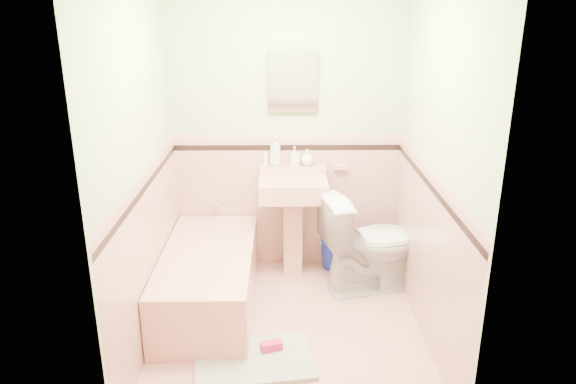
{
  "coord_description": "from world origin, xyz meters",
  "views": [
    {
      "loc": [
        -0.04,
        -3.53,
        2.32
      ],
      "look_at": [
        0.0,
        0.25,
        1.0
      ],
      "focal_mm": 33.88,
      "sensor_mm": 36.0,
      "label": 1
    }
  ],
  "objects_px": {
    "soap_bottle_left": "(275,151)",
    "bucket": "(335,254)",
    "bathtub": "(209,281)",
    "shoe": "(271,346)",
    "soap_bottle_mid": "(294,156)",
    "sink": "(293,228)",
    "toilet": "(371,242)",
    "medicine_cabinet": "(293,81)",
    "soap_bottle_right": "(307,157)"
  },
  "relations": [
    {
      "from": "medicine_cabinet",
      "to": "soap_bottle_mid",
      "type": "bearing_deg",
      "value": -63.88
    },
    {
      "from": "bathtub",
      "to": "soap_bottle_right",
      "type": "distance_m",
      "value": 1.35
    },
    {
      "from": "soap_bottle_left",
      "to": "toilet",
      "type": "xyz_separation_m",
      "value": [
        0.8,
        -0.43,
        -0.67
      ]
    },
    {
      "from": "soap_bottle_left",
      "to": "bucket",
      "type": "height_order",
      "value": "soap_bottle_left"
    },
    {
      "from": "soap_bottle_mid",
      "to": "bucket",
      "type": "relative_size",
      "value": 0.63
    },
    {
      "from": "bucket",
      "to": "medicine_cabinet",
      "type": "bearing_deg",
      "value": 169.54
    },
    {
      "from": "soap_bottle_left",
      "to": "bucket",
      "type": "distance_m",
      "value": 1.11
    },
    {
      "from": "sink",
      "to": "medicine_cabinet",
      "type": "bearing_deg",
      "value": 90.0
    },
    {
      "from": "soap_bottle_left",
      "to": "shoe",
      "type": "relative_size",
      "value": 1.77
    },
    {
      "from": "sink",
      "to": "shoe",
      "type": "bearing_deg",
      "value": -98.3
    },
    {
      "from": "medicine_cabinet",
      "to": "soap_bottle_left",
      "type": "bearing_deg",
      "value": -168.83
    },
    {
      "from": "soap_bottle_left",
      "to": "soap_bottle_mid",
      "type": "xyz_separation_m",
      "value": [
        0.17,
        0.0,
        -0.04
      ]
    },
    {
      "from": "bucket",
      "to": "shoe",
      "type": "relative_size",
      "value": 1.82
    },
    {
      "from": "soap_bottle_right",
      "to": "toilet",
      "type": "xyz_separation_m",
      "value": [
        0.52,
        -0.43,
        -0.62
      ]
    },
    {
      "from": "soap_bottle_right",
      "to": "bathtub",
      "type": "bearing_deg",
      "value": -138.64
    },
    {
      "from": "soap_bottle_right",
      "to": "shoe",
      "type": "bearing_deg",
      "value": -102.4
    },
    {
      "from": "soap_bottle_left",
      "to": "medicine_cabinet",
      "type": "bearing_deg",
      "value": 11.17
    },
    {
      "from": "bathtub",
      "to": "toilet",
      "type": "relative_size",
      "value": 1.77
    },
    {
      "from": "medicine_cabinet",
      "to": "toilet",
      "type": "xyz_separation_m",
      "value": [
        0.65,
        -0.46,
        -1.28
      ]
    },
    {
      "from": "sink",
      "to": "medicine_cabinet",
      "type": "relative_size",
      "value": 1.97
    },
    {
      "from": "soap_bottle_left",
      "to": "shoe",
      "type": "height_order",
      "value": "soap_bottle_left"
    },
    {
      "from": "medicine_cabinet",
      "to": "soap_bottle_mid",
      "type": "distance_m",
      "value": 0.65
    },
    {
      "from": "sink",
      "to": "toilet",
      "type": "distance_m",
      "value": 0.7
    },
    {
      "from": "sink",
      "to": "medicine_cabinet",
      "type": "xyz_separation_m",
      "value": [
        0.0,
        0.21,
        1.25
      ]
    },
    {
      "from": "medicine_cabinet",
      "to": "bucket",
      "type": "distance_m",
      "value": 1.62
    },
    {
      "from": "soap_bottle_right",
      "to": "toilet",
      "type": "relative_size",
      "value": 0.17
    },
    {
      "from": "bathtub",
      "to": "soap_bottle_left",
      "type": "bearing_deg",
      "value": 53.36
    },
    {
      "from": "bathtub",
      "to": "toilet",
      "type": "bearing_deg",
      "value": 11.96
    },
    {
      "from": "bathtub",
      "to": "medicine_cabinet",
      "type": "height_order",
      "value": "medicine_cabinet"
    },
    {
      "from": "sink",
      "to": "toilet",
      "type": "bearing_deg",
      "value": -20.92
    },
    {
      "from": "bathtub",
      "to": "shoe",
      "type": "xyz_separation_m",
      "value": [
        0.51,
        -0.64,
        -0.16
      ]
    },
    {
      "from": "soap_bottle_left",
      "to": "soap_bottle_mid",
      "type": "relative_size",
      "value": 1.53
    },
    {
      "from": "medicine_cabinet",
      "to": "bucket",
      "type": "xyz_separation_m",
      "value": [
        0.39,
        -0.07,
        -1.57
      ]
    },
    {
      "from": "toilet",
      "to": "shoe",
      "type": "height_order",
      "value": "toilet"
    },
    {
      "from": "soap_bottle_mid",
      "to": "toilet",
      "type": "xyz_separation_m",
      "value": [
        0.63,
        -0.43,
        -0.63
      ]
    },
    {
      "from": "shoe",
      "to": "medicine_cabinet",
      "type": "bearing_deg",
      "value": 64.4
    },
    {
      "from": "medicine_cabinet",
      "to": "soap_bottle_right",
      "type": "distance_m",
      "value": 0.67
    },
    {
      "from": "soap_bottle_right",
      "to": "medicine_cabinet",
      "type": "bearing_deg",
      "value": 166.65
    },
    {
      "from": "toilet",
      "to": "bucket",
      "type": "distance_m",
      "value": 0.55
    },
    {
      "from": "medicine_cabinet",
      "to": "soap_bottle_mid",
      "type": "xyz_separation_m",
      "value": [
        0.01,
        -0.03,
        -0.64
      ]
    },
    {
      "from": "shoe",
      "to": "bathtub",
      "type": "bearing_deg",
      "value": 109.8
    },
    {
      "from": "soap_bottle_right",
      "to": "sink",
      "type": "bearing_deg",
      "value": -125.08
    },
    {
      "from": "soap_bottle_right",
      "to": "toilet",
      "type": "height_order",
      "value": "soap_bottle_right"
    },
    {
      "from": "shoe",
      "to": "toilet",
      "type": "bearing_deg",
      "value": 29.87
    },
    {
      "from": "soap_bottle_mid",
      "to": "toilet",
      "type": "height_order",
      "value": "soap_bottle_mid"
    },
    {
      "from": "medicine_cabinet",
      "to": "soap_bottle_right",
      "type": "height_order",
      "value": "medicine_cabinet"
    },
    {
      "from": "toilet",
      "to": "medicine_cabinet",
      "type": "bearing_deg",
      "value": 41.47
    },
    {
      "from": "toilet",
      "to": "soap_bottle_mid",
      "type": "bearing_deg",
      "value": 42.67
    },
    {
      "from": "sink",
      "to": "soap_bottle_mid",
      "type": "bearing_deg",
      "value": 85.33
    },
    {
      "from": "bathtub",
      "to": "soap_bottle_right",
      "type": "height_order",
      "value": "soap_bottle_right"
    }
  ]
}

